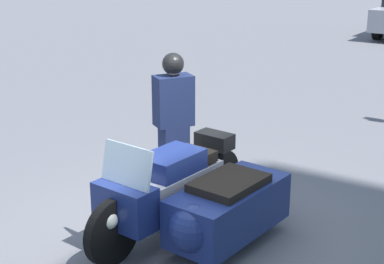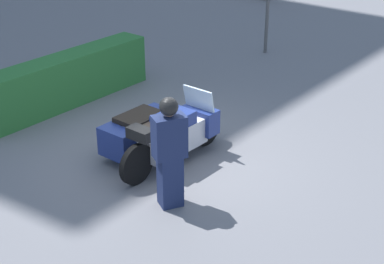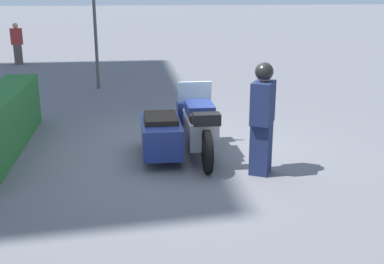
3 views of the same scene
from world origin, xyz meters
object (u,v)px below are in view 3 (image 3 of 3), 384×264
pedestrian_bystander (17,44)px  traffic_light_near (94,11)px  hedge_bush_curbside (1,124)px  officer_rider (262,116)px  police_motorcycle (179,128)px

pedestrian_bystander → traffic_light_near: bearing=19.2°
traffic_light_near → pedestrian_bystander: 6.31m
hedge_bush_curbside → traffic_light_near: 5.93m
hedge_bush_curbside → traffic_light_near: (5.52, -1.36, 1.67)m
officer_rider → hedge_bush_curbside: 4.55m
officer_rider → hedge_bush_curbside: bearing=-171.8°
police_motorcycle → officer_rider: bearing=-132.1°
police_motorcycle → pedestrian_bystander: (11.23, 5.02, 0.30)m
officer_rider → traffic_light_near: bearing=140.7°
traffic_light_near → pedestrian_bystander: bearing=-148.0°
police_motorcycle → traffic_light_near: traffic_light_near is taller
pedestrian_bystander → officer_rider: bearing=13.5°
officer_rider → hedge_bush_curbside: (1.58, 4.24, -0.40)m
police_motorcycle → officer_rider: 1.63m
police_motorcycle → traffic_light_near: size_ratio=0.74×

